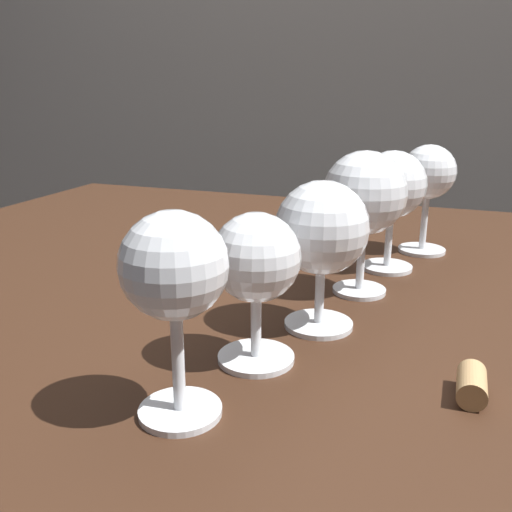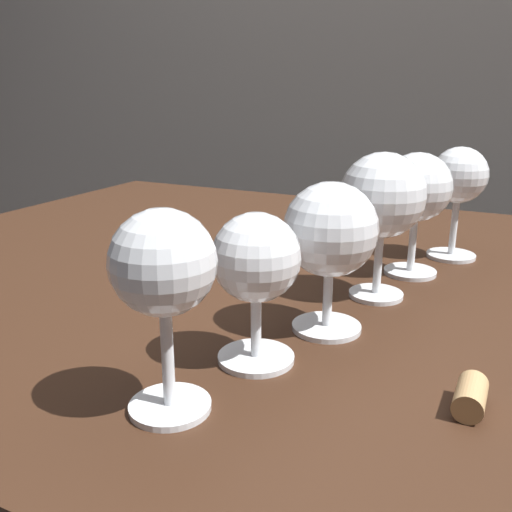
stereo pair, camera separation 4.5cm
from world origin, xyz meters
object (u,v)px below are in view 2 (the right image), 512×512
Objects in this scene: wine_glass_chardonnay at (256,262)px; wine_glass_cabernet at (459,179)px; wine_glass_merlot at (163,268)px; wine_glass_amber at (417,189)px; wine_glass_port at (382,199)px; cork at (470,396)px; wine_glass_white at (330,233)px.

wine_glass_cabernet is (0.11, 0.38, 0.02)m from wine_glass_chardonnay.
wine_glass_merlot reaches higher than wine_glass_chardonnay.
wine_glass_chardonnay is at bearing -104.12° from wine_glass_amber.
wine_glass_port reaches higher than wine_glass_chardonnay.
wine_glass_amber is at bearing 109.06° from cork.
wine_glass_cabernet is (0.05, 0.19, -0.00)m from wine_glass_port.
wine_glass_amber reaches higher than wine_glass_chardonnay.
wine_glass_port reaches higher than wine_glass_white.
wine_glass_port is 1.06× the size of wine_glass_amber.
wine_glass_amber is at bearing -110.97° from wine_glass_cabernet.
wine_glass_merlot is 1.15× the size of wine_glass_chardonnay.
wine_glass_port reaches higher than wine_glass_cabernet.
wine_glass_amber reaches higher than cork.
wine_glass_white is 0.96× the size of wine_glass_amber.
wine_glass_chardonnay is 0.40m from wine_glass_cabernet.
wine_glass_cabernet is at bearing 74.14° from wine_glass_chardonnay.
wine_glass_chardonnay is at bearing -111.22° from wine_glass_white.
wine_glass_white is (0.06, 0.18, -0.01)m from wine_glass_merlot.
wine_glass_cabernet is 3.54× the size of cork.
wine_glass_cabernet is at bearing 69.03° from wine_glass_amber.
wine_glass_port is at bearing 79.05° from wine_glass_white.
wine_glass_white is (0.03, 0.09, 0.01)m from wine_glass_chardonnay.
wine_glass_port is 0.25m from cork.
wine_glass_merlot is at bearing -105.06° from wine_glass_port.
wine_glass_white is 0.96× the size of wine_glass_cabernet.
wine_glass_white is at bearing -100.95° from wine_glass_port.
wine_glass_cabernet is at bearing 73.95° from wine_glass_port.
wine_glass_cabernet reaches higher than wine_glass_chardonnay.
wine_glass_merlot is at bearing -103.81° from wine_glass_chardonnay.
cork is (0.12, -0.19, -0.10)m from wine_glass_port.
wine_glass_chardonnay is (0.02, 0.09, -0.02)m from wine_glass_merlot.
cork is (0.10, -0.29, -0.09)m from wine_glass_amber.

